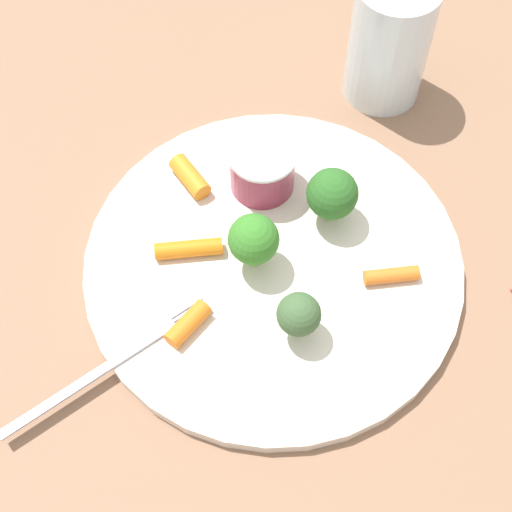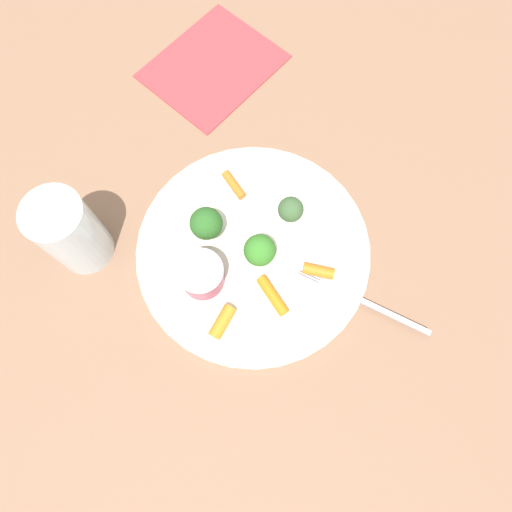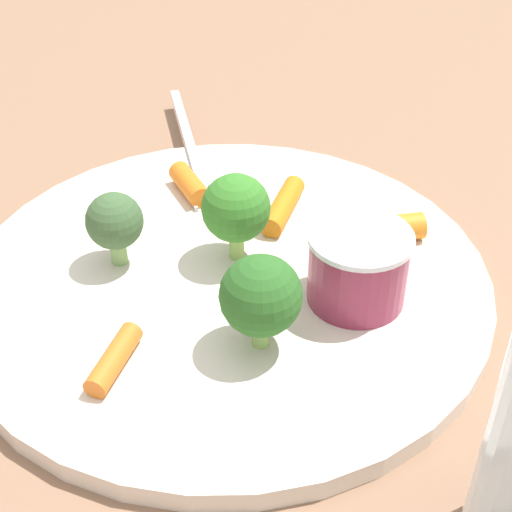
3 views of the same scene
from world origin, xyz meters
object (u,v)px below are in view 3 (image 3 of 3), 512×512
fork (190,145)px  carrot_stick_0 (283,206)px  sauce_cup (358,267)px  broccoli_floret_0 (236,209)px  broccoli_floret_1 (258,297)px  carrot_stick_1 (197,183)px  plate (227,280)px  carrot_stick_3 (391,230)px  carrot_stick_2 (114,359)px  broccoli_floret_2 (115,222)px

fork → carrot_stick_0: bearing=-71.2°
sauce_cup → broccoli_floret_0: bearing=132.4°
broccoli_floret_1 → carrot_stick_1: bearing=87.7°
sauce_cup → carrot_stick_1: (-0.05, 0.13, -0.01)m
plate → carrot_stick_1: carrot_stick_1 is taller
sauce_cup → carrot_stick_1: bearing=113.1°
broccoli_floret_0 → carrot_stick_0: 0.06m
carrot_stick_3 → fork: 0.17m
carrot_stick_2 → fork: 0.22m
broccoli_floret_2 → fork: 0.14m
plate → carrot_stick_3: carrot_stick_3 is taller
broccoli_floret_2 → carrot_stick_0: (0.10, 0.02, -0.02)m
broccoli_floret_1 → carrot_stick_2: broccoli_floret_1 is taller
carrot_stick_3 → broccoli_floret_0: bearing=171.8°
carrot_stick_2 → fork: carrot_stick_2 is taller
broccoli_floret_2 → plate: bearing=-26.8°
broccoli_floret_0 → carrot_stick_1: (-0.00, 0.07, -0.03)m
carrot_stick_2 → broccoli_floret_2: bearing=78.8°
carrot_stick_0 → carrot_stick_3: bearing=-41.2°
broccoli_floret_1 → carrot_stick_3: 0.12m
plate → sauce_cup: 0.08m
carrot_stick_0 → carrot_stick_1: size_ratio=1.38×
broccoli_floret_2 → fork: bearing=59.0°
plate → broccoli_floret_0: (0.01, 0.01, 0.04)m
broccoli_floret_0 → fork: size_ratio=0.31×
broccoli_floret_1 → sauce_cup: bearing=16.7°
broccoli_floret_2 → carrot_stick_0: bearing=8.7°
carrot_stick_0 → carrot_stick_2: carrot_stick_0 is taller
carrot_stick_1 → carrot_stick_2: size_ratio=0.91×
sauce_cup → carrot_stick_0: sauce_cup is taller
fork → sauce_cup: bearing=-76.6°
broccoli_floret_1 → fork: 0.21m
broccoli_floret_0 → broccoli_floret_2: (-0.06, 0.02, -0.01)m
broccoli_floret_0 → carrot_stick_3: broccoli_floret_0 is taller
sauce_cup → carrot_stick_3: 0.06m
carrot_stick_0 → fork: bearing=108.8°
plate → broccoli_floret_2: (-0.05, 0.03, 0.03)m
carrot_stick_3 → fork: (-0.08, 0.14, -0.01)m
broccoli_floret_0 → broccoli_floret_1: same height
broccoli_floret_0 → broccoli_floret_2: broccoli_floret_0 is taller
broccoli_floret_1 → broccoli_floret_2: bearing=121.5°
broccoli_floret_1 → carrot_stick_1: (0.01, 0.14, -0.02)m
plate → broccoli_floret_0: broccoli_floret_0 is taller
broccoli_floret_0 → carrot_stick_3: bearing=-8.2°
broccoli_floret_2 → carrot_stick_1: bearing=43.6°
plate → broccoli_floret_2: size_ratio=6.66×
broccoli_floret_2 → carrot_stick_1: 0.08m
plate → carrot_stick_3: (0.10, -0.00, 0.01)m
broccoli_floret_2 → carrot_stick_2: 0.09m
broccoli_floret_2 → carrot_stick_1: broccoli_floret_2 is taller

